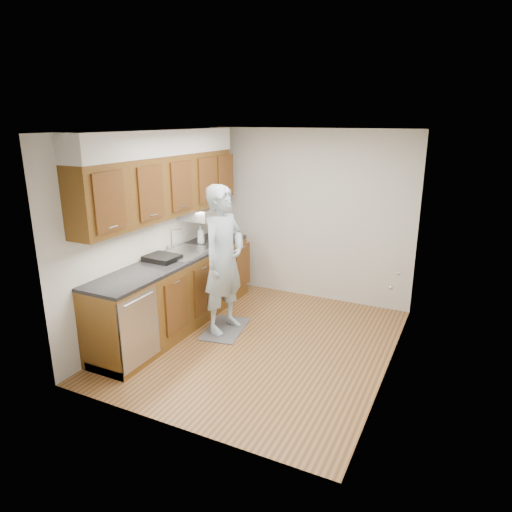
{
  "coord_description": "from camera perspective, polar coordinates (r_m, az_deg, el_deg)",
  "views": [
    {
      "loc": [
        2.14,
        -4.53,
        2.63
      ],
      "look_at": [
        -0.18,
        0.25,
        1.02
      ],
      "focal_mm": 32.0,
      "sensor_mm": 36.0,
      "label": 1
    }
  ],
  "objects": [
    {
      "name": "floor",
      "position": [
        5.66,
        0.57,
        -10.84
      ],
      "size": [
        3.5,
        3.5,
        0.0
      ],
      "primitive_type": "plane",
      "color": "olive",
      "rests_on": "ground"
    },
    {
      "name": "soap_bottle_a",
      "position": [
        6.43,
        -6.92,
        2.73
      ],
      "size": [
        0.12,
        0.12,
        0.27
      ],
      "primitive_type": "imported",
      "rotation": [
        0.0,
        0.0,
        -0.17
      ],
      "color": "silver",
      "rests_on": "counter"
    },
    {
      "name": "wall_left",
      "position": [
        5.97,
        -12.54,
        3.09
      ],
      "size": [
        0.02,
        3.5,
        2.5
      ],
      "primitive_type": "cube",
      "color": "beige",
      "rests_on": "floor"
    },
    {
      "name": "soap_bottle_b",
      "position": [
        6.36,
        -4.97,
        2.17
      ],
      "size": [
        0.11,
        0.11,
        0.17
      ],
      "primitive_type": "imported",
      "rotation": [
        0.0,
        0.0,
        -0.69
      ],
      "color": "silver",
      "rests_on": "counter"
    },
    {
      "name": "wall_back",
      "position": [
        6.78,
        6.98,
        4.98
      ],
      "size": [
        3.0,
        0.02,
        2.5
      ],
      "primitive_type": "cube",
      "color": "beige",
      "rests_on": "floor"
    },
    {
      "name": "soap_bottle_c",
      "position": [
        6.64,
        -4.89,
        2.73
      ],
      "size": [
        0.17,
        0.17,
        0.16
      ],
      "primitive_type": "imported",
      "rotation": [
        0.0,
        0.0,
        0.98
      ],
      "color": "silver",
      "rests_on": "counter"
    },
    {
      "name": "upper_cabinets",
      "position": [
        5.78,
        -11.37,
        9.77
      ],
      "size": [
        0.47,
        2.8,
        1.21
      ],
      "color": "brown",
      "rests_on": "wall_left"
    },
    {
      "name": "floor_mat",
      "position": [
        6.01,
        -3.87,
        -9.07
      ],
      "size": [
        0.59,
        0.85,
        0.01
      ],
      "primitive_type": "cube",
      "rotation": [
        0.0,
        0.0,
        0.17
      ],
      "color": "slate",
      "rests_on": "floor"
    },
    {
      "name": "ceiling",
      "position": [
        5.01,
        0.65,
        15.38
      ],
      "size": [
        3.5,
        3.5,
        0.0
      ],
      "primitive_type": "plane",
      "rotation": [
        3.14,
        0.0,
        0.0
      ],
      "color": "white",
      "rests_on": "wall_left"
    },
    {
      "name": "person",
      "position": [
        5.62,
        -4.08,
        0.73
      ],
      "size": [
        0.61,
        0.82,
        2.11
      ],
      "primitive_type": "imported",
      "rotation": [
        0.0,
        0.0,
        1.41
      ],
      "color": "#9EB5C1",
      "rests_on": "floor_mat"
    },
    {
      "name": "wall_right",
      "position": [
        4.78,
        17.1,
        -0.69
      ],
      "size": [
        0.02,
        3.5,
        2.5
      ],
      "primitive_type": "cube",
      "color": "beige",
      "rests_on": "floor"
    },
    {
      "name": "closet_door",
      "position": [
        5.13,
        17.3,
        -2.16
      ],
      "size": [
        0.02,
        1.22,
        2.05
      ],
      "primitive_type": "cube",
      "color": "white",
      "rests_on": "wall_right"
    },
    {
      "name": "counter",
      "position": [
        6.02,
        -9.83,
        -4.24
      ],
      "size": [
        0.64,
        2.8,
        1.3
      ],
      "color": "brown",
      "rests_on": "floor"
    },
    {
      "name": "dish_rack",
      "position": [
        5.76,
        -11.65,
        -0.23
      ],
      "size": [
        0.41,
        0.35,
        0.06
      ],
      "primitive_type": "cube",
      "rotation": [
        0.0,
        0.0,
        -0.05
      ],
      "color": "black",
      "rests_on": "counter"
    }
  ]
}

